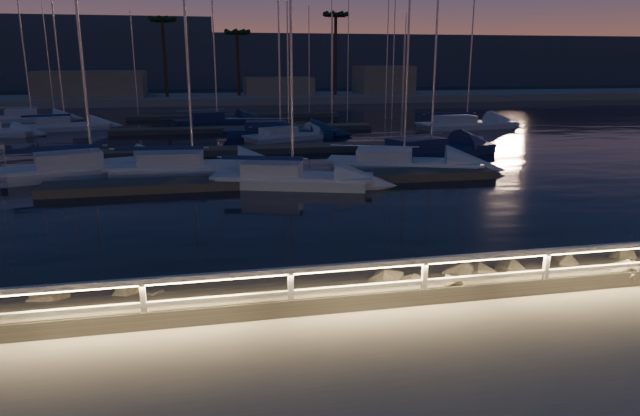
{
  "coord_description": "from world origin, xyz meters",
  "views": [
    {
      "loc": [
        -3.7,
        -11.11,
        5.26
      ],
      "look_at": [
        -0.53,
        4.0,
        1.26
      ],
      "focal_mm": 32.0,
      "sensor_mm": 36.0,
      "label": 1
    }
  ],
  "objects_px": {
    "sailboat_d": "(399,162)",
    "sailboat_f": "(88,166)",
    "sailboat_c": "(189,166)",
    "sailboat_g": "(287,135)",
    "sailboat_m": "(30,117)",
    "sailboat_b": "(288,177)",
    "sailboat_n": "(215,120)",
    "sailboat_j": "(63,125)",
    "sailboat_l": "(464,124)",
    "sailboat_k": "(277,131)",
    "sailboat_h": "(428,149)",
    "guard_rail": "(378,274)"
  },
  "relations": [
    {
      "from": "guard_rail",
      "to": "sailboat_j",
      "type": "relative_size",
      "value": 3.48
    },
    {
      "from": "sailboat_k",
      "to": "sailboat_j",
      "type": "bearing_deg",
      "value": 165.58
    },
    {
      "from": "sailboat_b",
      "to": "sailboat_h",
      "type": "bearing_deg",
      "value": 52.88
    },
    {
      "from": "sailboat_g",
      "to": "sailboat_m",
      "type": "relative_size",
      "value": 0.94
    },
    {
      "from": "sailboat_c",
      "to": "sailboat_g",
      "type": "distance_m",
      "value": 14.33
    },
    {
      "from": "guard_rail",
      "to": "sailboat_g",
      "type": "height_order",
      "value": "sailboat_g"
    },
    {
      "from": "sailboat_f",
      "to": "sailboat_k",
      "type": "relative_size",
      "value": 0.99
    },
    {
      "from": "sailboat_d",
      "to": "sailboat_m",
      "type": "relative_size",
      "value": 1.12
    },
    {
      "from": "sailboat_h",
      "to": "sailboat_m",
      "type": "bearing_deg",
      "value": 118.04
    },
    {
      "from": "sailboat_h",
      "to": "sailboat_j",
      "type": "xyz_separation_m",
      "value": [
        -25.59,
        19.57,
        -0.02
      ]
    },
    {
      "from": "guard_rail",
      "to": "sailboat_f",
      "type": "xyz_separation_m",
      "value": [
        -9.54,
        20.29,
        -0.9
      ]
    },
    {
      "from": "sailboat_c",
      "to": "sailboat_l",
      "type": "height_order",
      "value": "sailboat_l"
    },
    {
      "from": "sailboat_n",
      "to": "sailboat_f",
      "type": "bearing_deg",
      "value": -124.26
    },
    {
      "from": "sailboat_m",
      "to": "sailboat_b",
      "type": "bearing_deg",
      "value": -65.36
    },
    {
      "from": "guard_rail",
      "to": "sailboat_d",
      "type": "xyz_separation_m",
      "value": [
        7.06,
        18.46,
        -0.96
      ]
    },
    {
      "from": "sailboat_d",
      "to": "sailboat_f",
      "type": "distance_m",
      "value": 16.7
    },
    {
      "from": "sailboat_d",
      "to": "sailboat_m",
      "type": "distance_m",
      "value": 42.02
    },
    {
      "from": "sailboat_c",
      "to": "sailboat_l",
      "type": "relative_size",
      "value": 0.98
    },
    {
      "from": "sailboat_j",
      "to": "guard_rail",
      "type": "bearing_deg",
      "value": -86.2
    },
    {
      "from": "sailboat_d",
      "to": "sailboat_j",
      "type": "relative_size",
      "value": 1.12
    },
    {
      "from": "sailboat_c",
      "to": "sailboat_g",
      "type": "relative_size",
      "value": 1.24
    },
    {
      "from": "sailboat_b",
      "to": "sailboat_f",
      "type": "xyz_separation_m",
      "value": [
        -9.92,
        4.83,
        0.04
      ]
    },
    {
      "from": "sailboat_d",
      "to": "sailboat_h",
      "type": "relative_size",
      "value": 0.91
    },
    {
      "from": "sailboat_h",
      "to": "sailboat_n",
      "type": "height_order",
      "value": "sailboat_h"
    },
    {
      "from": "sailboat_d",
      "to": "sailboat_f",
      "type": "bearing_deg",
      "value": -165.61
    },
    {
      "from": "sailboat_b",
      "to": "sailboat_d",
      "type": "bearing_deg",
      "value": 42.31
    },
    {
      "from": "guard_rail",
      "to": "sailboat_l",
      "type": "xyz_separation_m",
      "value": [
        19.34,
        36.06,
        -0.94
      ]
    },
    {
      "from": "sailboat_c",
      "to": "sailboat_h",
      "type": "distance_m",
      "value": 14.94
    },
    {
      "from": "guard_rail",
      "to": "sailboat_c",
      "type": "bearing_deg",
      "value": 102.61
    },
    {
      "from": "sailboat_k",
      "to": "sailboat_m",
      "type": "distance_m",
      "value": 27.94
    },
    {
      "from": "sailboat_h",
      "to": "sailboat_m",
      "type": "xyz_separation_m",
      "value": [
        -30.44,
        28.15,
        0.01
      ]
    },
    {
      "from": "sailboat_b",
      "to": "sailboat_d",
      "type": "height_order",
      "value": "sailboat_d"
    },
    {
      "from": "sailboat_c",
      "to": "sailboat_m",
      "type": "distance_m",
      "value": 34.88
    },
    {
      "from": "sailboat_j",
      "to": "sailboat_k",
      "type": "bearing_deg",
      "value": -40.73
    },
    {
      "from": "sailboat_b",
      "to": "sailboat_l",
      "type": "relative_size",
      "value": 0.85
    },
    {
      "from": "sailboat_g",
      "to": "sailboat_h",
      "type": "height_order",
      "value": "sailboat_h"
    },
    {
      "from": "guard_rail",
      "to": "sailboat_h",
      "type": "bearing_deg",
      "value": 65.24
    },
    {
      "from": "sailboat_b",
      "to": "sailboat_g",
      "type": "bearing_deg",
      "value": 99.85
    },
    {
      "from": "guard_rail",
      "to": "sailboat_b",
      "type": "relative_size",
      "value": 3.4
    },
    {
      "from": "sailboat_l",
      "to": "sailboat_k",
      "type": "bearing_deg",
      "value": -178.65
    },
    {
      "from": "sailboat_d",
      "to": "sailboat_k",
      "type": "xyz_separation_m",
      "value": [
        -4.72,
        15.43,
        0.04
      ]
    },
    {
      "from": "guard_rail",
      "to": "sailboat_n",
      "type": "height_order",
      "value": "sailboat_n"
    },
    {
      "from": "guard_rail",
      "to": "sailboat_f",
      "type": "relative_size",
      "value": 2.96
    },
    {
      "from": "sailboat_f",
      "to": "sailboat_h",
      "type": "xyz_separation_m",
      "value": [
        19.84,
        2.05,
        -0.03
      ]
    },
    {
      "from": "sailboat_c",
      "to": "sailboat_l",
      "type": "distance_m",
      "value": 28.95
    },
    {
      "from": "sailboat_g",
      "to": "sailboat_h",
      "type": "xyz_separation_m",
      "value": [
        7.53,
        -9.49,
        0.05
      ]
    },
    {
      "from": "sailboat_d",
      "to": "sailboat_j",
      "type": "height_order",
      "value": "sailboat_d"
    },
    {
      "from": "sailboat_b",
      "to": "sailboat_g",
      "type": "distance_m",
      "value": 16.54
    },
    {
      "from": "sailboat_c",
      "to": "sailboat_h",
      "type": "bearing_deg",
      "value": 17.2
    },
    {
      "from": "sailboat_d",
      "to": "sailboat_n",
      "type": "height_order",
      "value": "sailboat_d"
    }
  ]
}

